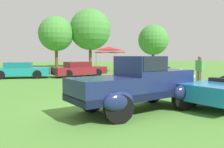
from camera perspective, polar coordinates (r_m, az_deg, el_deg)
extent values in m
plane|color=#4C8433|center=(7.34, 0.20, -8.90)|extent=(120.00, 120.00, 0.00)
cube|color=black|center=(7.07, 6.15, -4.81)|extent=(4.47, 2.53, 0.20)
cube|color=navy|center=(7.88, 13.24, -1.14)|extent=(1.80, 1.47, 0.60)
ellipsoid|color=silver|center=(8.49, 16.94, -0.96)|extent=(0.29, 0.54, 0.68)
cube|color=navy|center=(7.07, 6.91, 0.25)|extent=(1.34, 1.59, 1.04)
cube|color=black|center=(7.05, 6.93, 2.68)|extent=(1.26, 1.60, 0.40)
cube|color=navy|center=(6.33, -2.16, -3.14)|extent=(2.15, 1.85, 0.48)
ellipsoid|color=navy|center=(8.48, 9.93, -3.28)|extent=(0.98, 0.59, 0.52)
ellipsoid|color=navy|center=(7.52, 17.59, -4.43)|extent=(0.98, 0.59, 0.52)
ellipsoid|color=navy|center=(6.99, -5.28, -4.91)|extent=(0.98, 0.59, 0.52)
ellipsoid|color=navy|center=(5.78, 1.64, -6.89)|extent=(0.98, 0.59, 0.52)
sphere|color=silver|center=(8.80, 14.92, -0.20)|extent=(0.18, 0.18, 0.18)
sphere|color=silver|center=(8.25, 19.52, -0.62)|extent=(0.18, 0.18, 0.18)
cylinder|color=black|center=(8.51, 9.91, -4.48)|extent=(0.76, 0.24, 0.76)
cylinder|color=black|center=(7.55, 17.55, -5.78)|extent=(0.76, 0.24, 0.76)
cylinder|color=black|center=(7.02, -5.27, -6.36)|extent=(0.76, 0.24, 0.76)
cylinder|color=black|center=(5.82, 1.63, -8.63)|extent=(0.76, 0.24, 0.76)
cylinder|color=black|center=(8.22, 19.13, -5.34)|extent=(0.66, 0.20, 0.66)
cube|color=teal|center=(18.87, -21.86, 0.57)|extent=(4.42, 2.17, 0.60)
cube|color=#146A6E|center=(18.87, -22.41, 2.08)|extent=(2.03, 1.66, 0.44)
cylinder|color=black|center=(17.93, -18.27, -0.10)|extent=(0.64, 0.22, 0.64)
cylinder|color=black|center=(18.40, -26.18, -0.22)|extent=(0.64, 0.22, 0.64)
cube|color=maroon|center=(18.99, -8.14, 0.88)|extent=(4.62, 2.73, 0.60)
cube|color=maroon|center=(18.89, -8.64, 2.37)|extent=(2.21, 1.88, 0.44)
cylinder|color=black|center=(18.91, -3.57, 0.35)|extent=(0.64, 0.22, 0.64)
cylinder|color=black|center=(17.77, -10.88, 0.01)|extent=(0.64, 0.22, 0.64)
cube|color=#28282D|center=(19.36, 8.05, 0.95)|extent=(4.11, 2.11, 0.60)
cube|color=black|center=(19.29, 7.62, 2.43)|extent=(1.89, 1.63, 0.44)
cylinder|color=black|center=(19.10, 12.17, 0.30)|extent=(0.64, 0.22, 0.64)
cylinder|color=black|center=(18.27, 5.38, 0.19)|extent=(0.64, 0.22, 0.64)
cylinder|color=#7F7056|center=(14.24, 20.67, -0.87)|extent=(0.16, 0.16, 0.86)
cylinder|color=#7F7056|center=(14.14, 21.37, -0.93)|extent=(0.16, 0.16, 0.86)
cube|color=#4C9351|center=(14.14, 21.10, 2.04)|extent=(0.37, 0.46, 0.60)
sphere|color=brown|center=(14.13, 21.15, 3.74)|extent=(0.22, 0.22, 0.22)
cylinder|color=#B7B7BC|center=(26.76, 1.02, 3.11)|extent=(0.05, 0.05, 2.05)
cylinder|color=#B7B7BC|center=(24.48, 2.90, 2.97)|extent=(0.05, 0.05, 2.05)
cylinder|color=#B7B7BC|center=(26.05, -4.03, 3.06)|extent=(0.05, 0.05, 2.05)
cylinder|color=#B7B7BC|center=(23.71, -2.58, 2.92)|extent=(0.05, 0.05, 2.05)
cube|color=red|center=(25.21, -0.67, 5.46)|extent=(2.69, 2.69, 0.10)
pyramid|color=red|center=(25.22, -0.68, 6.42)|extent=(2.64, 2.64, 0.38)
cylinder|color=brown|center=(35.33, -13.75, 4.58)|extent=(0.44, 0.44, 3.58)
sphere|color=#428938|center=(35.48, -13.85, 9.79)|extent=(5.20, 5.20, 5.20)
cylinder|color=brown|center=(35.99, -5.46, 5.05)|extent=(0.44, 0.44, 4.04)
sphere|color=#428938|center=(36.22, -5.50, 11.02)|extent=(6.36, 6.36, 6.36)
cylinder|color=#47331E|center=(41.33, 10.25, 4.25)|extent=(0.44, 0.44, 3.06)
sphere|color=#428938|center=(41.42, 10.31, 8.41)|extent=(5.35, 5.35, 5.35)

